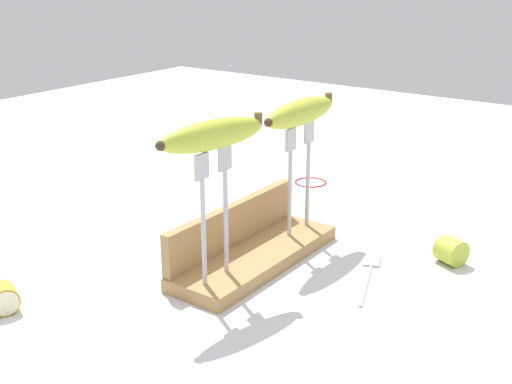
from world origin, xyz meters
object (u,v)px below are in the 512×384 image
at_px(banana_raised_left, 213,135).
at_px(fork_fallen_far, 205,262).
at_px(fork_stand_left, 214,204).
at_px(fork_fallen_near, 369,272).
at_px(banana_chunk_far, 451,251).
at_px(banana_chunk_near, 3,298).
at_px(banana_raised_right, 301,112).
at_px(fork_stand_right, 299,169).
at_px(wire_coil, 311,182).

height_order(banana_raised_left, fork_fallen_far, banana_raised_left).
height_order(fork_stand_left, fork_fallen_near, fork_stand_left).
distance_m(fork_fallen_far, banana_chunk_far, 0.40).
height_order(fork_fallen_near, banana_chunk_near, banana_chunk_near).
relative_size(fork_fallen_far, banana_chunk_near, 2.85).
distance_m(banana_raised_left, banana_chunk_near, 0.37).
distance_m(banana_raised_left, banana_raised_right, 0.23).
distance_m(banana_raised_left, fork_fallen_near, 0.34).
bearing_deg(fork_stand_right, banana_chunk_far, -73.79).
xyz_separation_m(banana_raised_left, fork_fallen_far, (0.06, 0.07, -0.24)).
height_order(fork_stand_right, banana_raised_right, banana_raised_right).
bearing_deg(fork_fallen_far, banana_chunk_far, -53.85).
bearing_deg(fork_stand_left, banana_raised_right, 0.00).
relative_size(fork_stand_left, fork_stand_right, 1.05).
height_order(banana_raised_left, wire_coil, banana_raised_left).
bearing_deg(fork_fallen_near, banana_chunk_far, -37.94).
height_order(fork_fallen_far, banana_chunk_far, banana_chunk_far).
distance_m(fork_stand_right, fork_fallen_near, 0.21).
xyz_separation_m(banana_raised_right, banana_chunk_far, (0.07, -0.25, -0.21)).
height_order(banana_raised_left, banana_raised_right, banana_raised_left).
bearing_deg(banana_raised_right, fork_fallen_near, -104.47).
bearing_deg(fork_fallen_near, fork_stand_right, 75.51).
relative_size(banana_raised_left, wire_coil, 2.59).
bearing_deg(fork_fallen_near, banana_raised_left, 139.46).
bearing_deg(banana_chunk_far, banana_raised_left, 140.42).
relative_size(fork_stand_left, wire_coil, 2.76).
height_order(fork_stand_left, banana_raised_right, banana_raised_right).
distance_m(banana_raised_right, banana_chunk_near, 0.53).
bearing_deg(fork_stand_right, wire_coil, 27.34).
xyz_separation_m(fork_stand_left, banana_chunk_far, (0.30, -0.25, -0.12)).
distance_m(fork_stand_left, banana_chunk_far, 0.40).
distance_m(fork_stand_left, fork_fallen_near, 0.28).
distance_m(fork_stand_left, fork_fallen_far, 0.17).
bearing_deg(wire_coil, fork_stand_left, -163.74).
relative_size(fork_stand_right, fork_fallen_far, 1.26).
bearing_deg(fork_fallen_near, banana_chunk_near, 138.10).
height_order(fork_fallen_near, fork_fallen_far, same).
height_order(fork_stand_right, banana_raised_left, banana_raised_left).
bearing_deg(fork_stand_right, banana_raised_left, 180.00).
relative_size(fork_stand_left, banana_raised_right, 1.02).
relative_size(fork_fallen_near, banana_chunk_far, 3.00).
xyz_separation_m(banana_raised_right, banana_chunk_near, (-0.44, 0.20, -0.21)).
bearing_deg(fork_stand_right, fork_fallen_far, 155.32).
relative_size(banana_raised_left, fork_fallen_far, 1.24).
height_order(banana_raised_right, fork_fallen_far, banana_raised_right).
relative_size(fork_stand_left, banana_raised_left, 1.07).
height_order(fork_stand_left, wire_coil, fork_stand_left).
xyz_separation_m(fork_stand_right, fork_fallen_near, (-0.04, -0.16, -0.13)).
xyz_separation_m(banana_chunk_near, wire_coil, (0.74, -0.05, -0.02)).
bearing_deg(fork_stand_left, fork_stand_right, 0.00).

